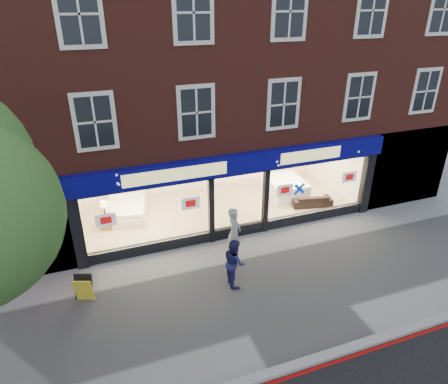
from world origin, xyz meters
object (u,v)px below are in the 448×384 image
sofa (312,200)px  mattress_stack (285,188)px  a_board (84,289)px  pedestrian_grey (234,232)px  display_bed (126,209)px  pedestrian_blue (234,262)px

sofa → mattress_stack: bearing=-50.4°
a_board → pedestrian_grey: (4.91, 0.61, 0.49)m
display_bed → sofa: (7.43, -1.77, -0.07)m
sofa → a_board: bearing=29.4°
sofa → pedestrian_blue: size_ratio=1.07×
mattress_stack → a_board: (-8.62, -3.92, -0.06)m
sofa → pedestrian_grey: size_ratio=0.92×
mattress_stack → a_board: 9.47m
sofa → pedestrian_grey: 4.83m
display_bed → mattress_stack: (6.82, -0.57, 0.06)m
pedestrian_blue → sofa: bearing=-50.6°
mattress_stack → pedestrian_grey: 4.99m
mattress_stack → pedestrian_blue: size_ratio=1.26×
sofa → display_bed: bearing=-0.4°
mattress_stack → a_board: bearing=-155.6°
sofa → pedestrian_blue: (-4.86, -3.50, 0.43)m
pedestrian_grey → pedestrian_blue: (-0.54, -1.40, -0.13)m
sofa → pedestrian_grey: pedestrian_grey is taller
display_bed → sofa: size_ratio=1.34×
mattress_stack → pedestrian_blue: pedestrian_blue is taller
display_bed → pedestrian_grey: size_ratio=1.23×
display_bed → pedestrian_blue: (2.57, -5.27, 0.37)m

